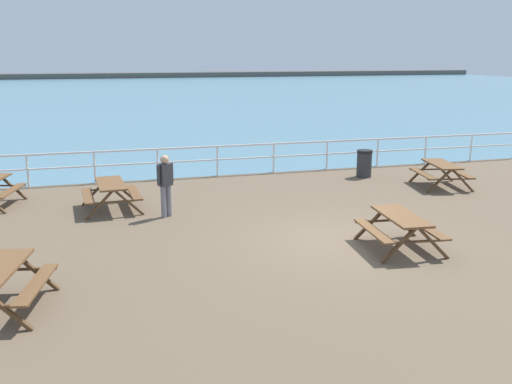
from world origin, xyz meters
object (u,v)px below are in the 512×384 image
at_px(picnic_table_near_left, 441,169).
at_px(picnic_table_near_right, 401,223).
at_px(visitor, 165,182).
at_px(litter_bin, 364,163).
at_px(picnic_table_far_right, 111,189).

height_order(picnic_table_near_left, picnic_table_near_right, same).
bearing_deg(visitor, picnic_table_near_right, 17.21).
bearing_deg(litter_bin, picnic_table_far_right, -167.02).
bearing_deg(visitor, picnic_table_far_right, -161.02).
height_order(visitor, litter_bin, visitor).
bearing_deg(picnic_table_near_right, visitor, 55.02).
bearing_deg(picnic_table_near_left, visitor, 107.56).
relative_size(picnic_table_near_left, picnic_table_far_right, 1.09).
distance_m(picnic_table_far_right, litter_bin, 8.91).
relative_size(picnic_table_far_right, litter_bin, 1.98).
height_order(picnic_table_near_right, visitor, visitor).
distance_m(picnic_table_near_left, visitor, 9.09).
bearing_deg(picnic_table_far_right, picnic_table_near_left, -93.77).
xyz_separation_m(picnic_table_near_left, picnic_table_far_right, (-10.39, 0.07, 0.00)).
bearing_deg(litter_bin, visitor, -157.03).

